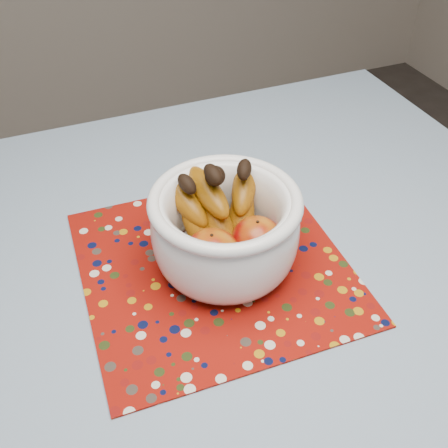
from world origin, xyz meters
The scene contains 4 objects.
table centered at (0.00, 0.00, 0.67)m, with size 1.20×1.20×0.75m.
tablecloth centered at (0.00, 0.00, 0.76)m, with size 1.32×1.32×0.01m, color #6382A6.
placemat centered at (-0.02, 0.10, 0.76)m, with size 0.44×0.44×0.00m, color maroon.
fruit_bowl centered at (0.01, 0.10, 0.85)m, with size 0.25×0.25×0.19m.
Camera 1 is at (-0.23, -0.49, 1.41)m, focal length 42.00 mm.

